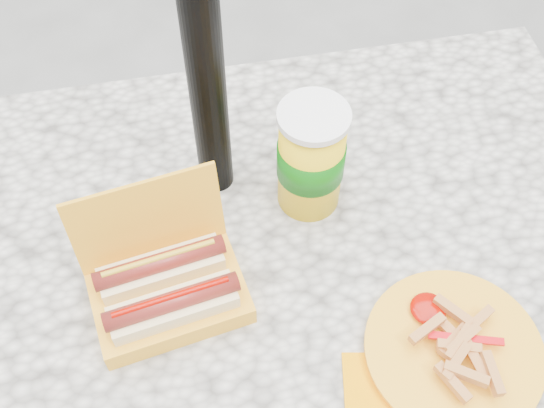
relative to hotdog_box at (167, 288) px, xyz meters
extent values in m
cube|color=beige|center=(0.09, 0.03, -0.06)|extent=(1.20, 0.80, 0.05)
cylinder|color=black|center=(0.59, 0.33, -0.44)|extent=(0.07, 0.07, 0.70)
cube|color=#F2A31E|center=(0.00, -0.01, -0.02)|extent=(0.22, 0.16, 0.03)
cube|color=#F2A31E|center=(-0.01, 0.07, 0.06)|extent=(0.20, 0.06, 0.13)
cube|color=beige|center=(0.01, -0.04, 0.00)|extent=(0.17, 0.07, 0.04)
cylinder|color=maroon|center=(0.01, -0.04, 0.03)|extent=(0.18, 0.05, 0.03)
cylinder|color=#9A0800|center=(0.01, -0.04, 0.04)|extent=(0.15, 0.03, 0.01)
cube|color=beige|center=(0.00, 0.02, 0.00)|extent=(0.17, 0.07, 0.04)
cylinder|color=maroon|center=(0.00, 0.02, 0.03)|extent=(0.18, 0.05, 0.03)
cylinder|color=gold|center=(0.00, 0.02, 0.04)|extent=(0.15, 0.03, 0.01)
cylinder|color=#F2A31E|center=(0.35, -0.14, -0.03)|extent=(0.22, 0.22, 0.01)
cylinder|color=#F2A31E|center=(0.35, -0.14, -0.02)|extent=(0.23, 0.23, 0.01)
cube|color=#BA7935|center=(0.35, -0.14, -0.01)|extent=(0.05, 0.04, 0.01)
cube|color=#BA7935|center=(0.38, -0.12, -0.01)|extent=(0.05, 0.04, 0.01)
cube|color=#BA7935|center=(0.35, -0.14, 0.00)|extent=(0.05, 0.04, 0.01)
cube|color=#BA7935|center=(0.34, -0.19, 0.00)|extent=(0.05, 0.04, 0.01)
cube|color=#BA7935|center=(0.34, -0.17, 0.00)|extent=(0.05, 0.05, 0.01)
cube|color=#BA7935|center=(0.35, -0.14, 0.00)|extent=(0.05, 0.05, 0.01)
cube|color=#BA7935|center=(0.32, -0.12, 0.00)|extent=(0.05, 0.03, 0.01)
cube|color=#BA7935|center=(0.37, -0.19, 0.00)|extent=(0.01, 0.05, 0.01)
cube|color=#BA7935|center=(0.36, -0.17, -0.01)|extent=(0.02, 0.06, 0.01)
cube|color=#BA7935|center=(0.35, -0.13, -0.01)|extent=(0.04, 0.05, 0.01)
cube|color=#BA7935|center=(0.36, -0.10, 0.00)|extent=(0.04, 0.05, 0.01)
cube|color=#BA7935|center=(0.35, -0.15, 0.00)|extent=(0.06, 0.03, 0.01)
cube|color=#BA7935|center=(0.32, -0.19, 0.00)|extent=(0.03, 0.05, 0.01)
ellipsoid|color=#9A0800|center=(0.33, -0.09, -0.01)|extent=(0.05, 0.05, 0.01)
cube|color=red|center=(0.36, -0.14, -0.01)|extent=(0.09, 0.04, 0.00)
cylinder|color=yellow|center=(0.22, 0.13, 0.05)|extent=(0.09, 0.09, 0.17)
cylinder|color=#0A5E0A|center=(0.22, 0.13, 0.05)|extent=(0.10, 0.10, 0.06)
cylinder|color=white|center=(0.22, 0.13, 0.14)|extent=(0.10, 0.10, 0.01)
camera|label=1|loc=(0.06, -0.44, 0.79)|focal=45.00mm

